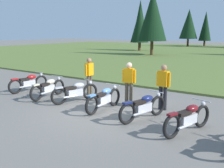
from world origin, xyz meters
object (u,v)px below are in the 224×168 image
motorcycle_silver (75,92)px  motorcycle_navy (144,107)px  motorcycle_cream (48,88)px  rider_in_hivis_vest (89,74)px  motorcycle_maroon (188,118)px  rider_with_back_turned (129,81)px  motorcycle_sky_blue (104,98)px  rider_checking_bike (163,84)px  motorcycle_red (29,82)px

motorcycle_silver → motorcycle_navy: (3.30, -0.35, 0.00)m
motorcycle_cream → rider_in_hivis_vest: rider_in_hivis_vest is taller
motorcycle_navy → motorcycle_maroon: (1.57, -0.29, 0.00)m
motorcycle_navy → rider_with_back_turned: 1.92m
motorcycle_sky_blue → motorcycle_maroon: (3.26, -0.42, 0.00)m
motorcycle_sky_blue → motorcycle_navy: (1.69, -0.13, 0.00)m
rider_in_hivis_vest → motorcycle_silver: bearing=-74.0°
motorcycle_cream → motorcycle_maroon: bearing=-4.8°
motorcycle_maroon → motorcycle_cream: bearing=175.2°
motorcycle_maroon → rider_in_hivis_vest: bearing=158.9°
motorcycle_cream → rider_checking_bike: 4.99m
motorcycle_cream → motorcycle_navy: same height
motorcycle_sky_blue → motorcycle_maroon: bearing=-7.3°
motorcycle_maroon → rider_with_back_turned: bearing=151.5°
rider_with_back_turned → motorcycle_silver: bearing=-154.6°
motorcycle_sky_blue → motorcycle_navy: bearing=-4.3°
motorcycle_red → motorcycle_cream: bearing=-10.2°
motorcycle_sky_blue → motorcycle_maroon: same height
motorcycle_silver → motorcycle_navy: 3.31m
rider_in_hivis_vest → rider_with_back_turned: size_ratio=1.00×
motorcycle_silver → rider_in_hivis_vest: rider_in_hivis_vest is taller
motorcycle_sky_blue → rider_with_back_turned: (0.36, 1.16, 0.51)m
motorcycle_sky_blue → motorcycle_maroon: size_ratio=1.03×
rider_with_back_turned → rider_checking_bike: bearing=4.9°
motorcycle_cream → motorcycle_red: bearing=169.8°
motorcycle_cream → motorcycle_navy: bearing=-2.9°
motorcycle_red → motorcycle_sky_blue: (4.78, -0.42, 0.00)m
motorcycle_silver → motorcycle_maroon: same height
motorcycle_navy → motorcycle_sky_blue: bearing=175.7°
motorcycle_sky_blue → rider_with_back_turned: size_ratio=1.26×
motorcycle_maroon → rider_in_hivis_vest: size_ratio=1.22×
motorcycle_cream → motorcycle_silver: same height
rider_checking_bike → motorcycle_navy: bearing=-92.1°
rider_with_back_turned → rider_in_hivis_vest: bearing=169.2°
motorcycle_red → motorcycle_silver: same height
motorcycle_silver → rider_with_back_turned: (1.97, 0.94, 0.51)m
motorcycle_sky_blue → motorcycle_red: bearing=175.0°
motorcycle_cream → rider_checking_bike: bearing=13.5°
rider_checking_bike → rider_with_back_turned: same height
motorcycle_maroon → motorcycle_silver: bearing=172.5°
motorcycle_cream → motorcycle_sky_blue: same height
motorcycle_silver → motorcycle_sky_blue: (1.61, -0.22, 0.00)m
motorcycle_sky_blue → motorcycle_silver: bearing=172.1°
rider_checking_bike → rider_in_hivis_vest: size_ratio=1.00×
motorcycle_maroon → rider_in_hivis_vest: rider_in_hivis_vest is taller
motorcycle_cream → rider_with_back_turned: size_ratio=1.26×
motorcycle_navy → rider_with_back_turned: size_ratio=1.22×
motorcycle_cream → motorcycle_silver: bearing=4.1°
motorcycle_sky_blue → rider_in_hivis_vest: size_ratio=1.26×
motorcycle_red → motorcycle_silver: 3.18m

